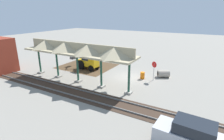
{
  "coord_description": "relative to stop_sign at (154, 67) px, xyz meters",
  "views": [
    {
      "loc": [
        -8.46,
        20.15,
        8.13
      ],
      "look_at": [
        1.35,
        2.68,
        1.6
      ],
      "focal_mm": 28.0,
      "sensor_mm": 36.0,
      "label": 1
    }
  ],
  "objects": [
    {
      "name": "ground_plane",
      "position": [
        2.88,
        0.48,
        -1.78
      ],
      "size": [
        120.0,
        120.0,
        0.0
      ],
      "primitive_type": "plane",
      "color": "gray"
    },
    {
      "name": "dirt_work_zone",
      "position": [
        11.1,
        -0.89,
        -1.78
      ],
      "size": [
        8.2,
        7.0,
        0.01
      ],
      "primitive_type": "cube",
      "color": "#4C3823",
      "rests_on": "ground"
    },
    {
      "name": "platform_canopy",
      "position": [
        8.01,
        5.01,
        2.38
      ],
      "size": [
        14.87,
        3.2,
        4.9
      ],
      "color": "#9E998E",
      "rests_on": "ground"
    },
    {
      "name": "rail_tracks",
      "position": [
        2.88,
        7.73,
        -1.76
      ],
      "size": [
        60.0,
        2.58,
        0.15
      ],
      "color": "slate",
      "rests_on": "ground"
    },
    {
      "name": "stop_sign",
      "position": [
        0.0,
        0.0,
        0.0
      ],
      "size": [
        0.68,
        0.39,
        2.47
      ],
      "color": "gray",
      "rests_on": "ground"
    },
    {
      "name": "backhoe",
      "position": [
        10.15,
        0.16,
        -0.52
      ],
      "size": [
        5.32,
        1.97,
        2.82
      ],
      "color": "#EAB214",
      "rests_on": "ground"
    },
    {
      "name": "dirt_mound",
      "position": [
        12.2,
        -1.96,
        -1.78
      ],
      "size": [
        6.36,
        6.36,
        1.2
      ],
      "primitive_type": "cone",
      "color": "#4C3823",
      "rests_on": "ground"
    },
    {
      "name": "concrete_pipe",
      "position": [
        -0.83,
        -1.78,
        -1.3
      ],
      "size": [
        1.77,
        1.57,
        0.97
      ],
      "color": "#9E9384",
      "rests_on": "ground"
    },
    {
      "name": "distant_parked_car",
      "position": [
        -5.4,
        10.47,
        -0.8
      ],
      "size": [
        4.31,
        2.03,
        1.98
      ],
      "color": "#B7B7BC",
      "rests_on": "ground"
    },
    {
      "name": "traffic_barrel",
      "position": [
        1.39,
        0.14,
        -1.33
      ],
      "size": [
        0.56,
        0.56,
        0.9
      ],
      "primitive_type": "cylinder",
      "color": "orange",
      "rests_on": "ground"
    }
  ]
}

